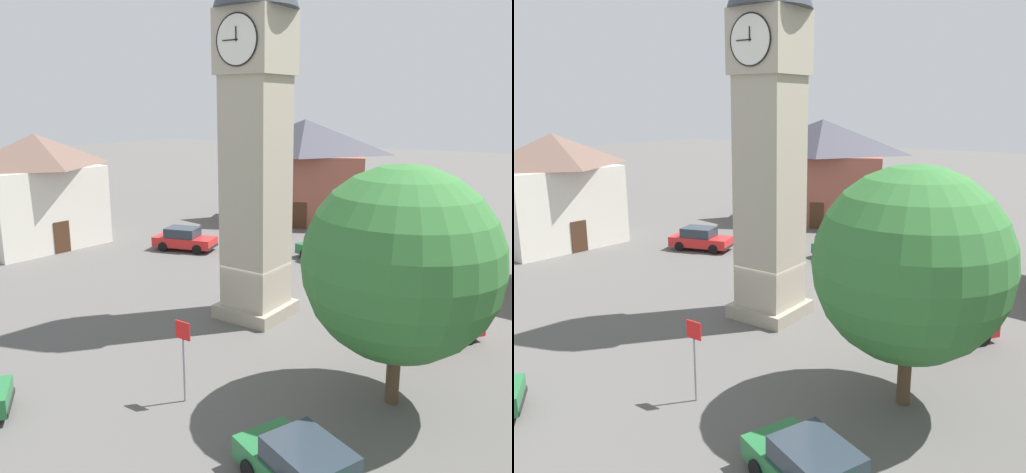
# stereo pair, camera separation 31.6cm
# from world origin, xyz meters

# --- Properties ---
(ground_plane) EXTENTS (200.00, 200.00, 0.00)m
(ground_plane) POSITION_xyz_m (0.00, 0.00, 0.00)
(ground_plane) COLOR #565451
(clock_tower) EXTENTS (3.57, 3.57, 19.11)m
(clock_tower) POSITION_xyz_m (0.00, 0.00, 11.15)
(clock_tower) COLOR gray
(clock_tower) RESTS_ON ground
(car_silver_kerb) EXTENTS (3.72, 4.36, 1.53)m
(car_silver_kerb) POSITION_xyz_m (-7.63, -1.75, 0.76)
(car_silver_kerb) COLOR red
(car_silver_kerb) RESTS_ON ground
(car_red_corner) EXTENTS (4.43, 2.77, 1.53)m
(car_red_corner) POSITION_xyz_m (1.34, -9.75, 0.76)
(car_red_corner) COLOR #236B38
(car_red_corner) RESTS_ON ground
(car_white_side) EXTENTS (4.46, 3.09, 1.53)m
(car_white_side) POSITION_xyz_m (-7.93, 9.25, 0.76)
(car_white_side) COLOR #236B38
(car_white_side) RESTS_ON ground
(car_black_far) EXTENTS (4.44, 2.84, 1.53)m
(car_black_far) POSITION_xyz_m (10.61, -6.78, 0.76)
(car_black_far) COLOR red
(car_black_far) RESTS_ON ground
(tree) EXTENTS (6.17, 6.17, 7.82)m
(tree) POSITION_xyz_m (-8.01, 3.69, 4.73)
(tree) COLOR brown
(tree) RESTS_ON ground
(building_shop_left) EXTENTS (6.05, 8.63, 7.71)m
(building_shop_left) POSITION_xyz_m (19.25, -1.90, 3.93)
(building_shop_left) COLOR silver
(building_shop_left) RESTS_ON ground
(building_corner_back) EXTENTS (12.02, 10.14, 8.41)m
(building_corner_back) POSITION_xyz_m (8.77, -19.59, 4.29)
(building_corner_back) COLOR #995142
(building_corner_back) RESTS_ON ground
(road_sign) EXTENTS (0.60, 0.07, 2.80)m
(road_sign) POSITION_xyz_m (-2.41, 7.55, 1.90)
(road_sign) COLOR gray
(road_sign) RESTS_ON ground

